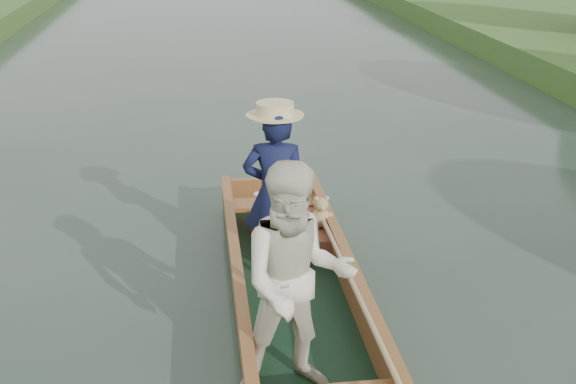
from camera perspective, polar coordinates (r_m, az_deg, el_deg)
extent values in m
plane|color=#283D30|center=(6.55, 0.67, -9.69)|extent=(120.00, 120.00, 0.00)
cube|color=black|center=(6.52, 0.67, -9.39)|extent=(1.10, 5.00, 0.08)
cube|color=brown|center=(6.38, -3.91, -8.13)|extent=(0.08, 5.00, 0.32)
cube|color=brown|center=(6.51, 5.17, -7.56)|extent=(0.08, 5.00, 0.32)
cube|color=brown|center=(8.64, -1.55, 0.12)|extent=(1.10, 0.08, 0.32)
cube|color=brown|center=(6.30, -3.95, -6.71)|extent=(0.10, 5.00, 0.04)
cube|color=brown|center=(6.42, 5.23, -6.15)|extent=(0.10, 5.00, 0.04)
cube|color=brown|center=(8.10, -1.16, -0.92)|extent=(0.94, 0.30, 0.05)
imported|color=#12163A|center=(6.69, -1.00, -0.20)|extent=(0.67, 0.50, 1.67)
cylinder|color=beige|center=(6.44, -1.04, 6.39)|extent=(0.52, 0.52, 0.12)
imported|color=silver|center=(5.09, 0.67, -7.07)|extent=(0.87, 0.69, 1.75)
cube|color=#B03D39|center=(7.61, 0.39, -3.35)|extent=(0.85, 0.90, 0.22)
sphere|color=tan|center=(7.47, 2.61, -2.03)|extent=(0.20, 0.20, 0.20)
sphere|color=tan|center=(7.40, 2.65, -1.00)|extent=(0.15, 0.15, 0.15)
sphere|color=tan|center=(7.37, 2.24, -0.55)|extent=(0.06, 0.06, 0.06)
sphere|color=tan|center=(7.39, 3.07, -0.51)|extent=(0.06, 0.06, 0.06)
sphere|color=tan|center=(7.35, 2.72, -1.28)|extent=(0.06, 0.06, 0.06)
sphere|color=tan|center=(7.43, 1.96, -1.91)|extent=(0.07, 0.07, 0.07)
sphere|color=tan|center=(7.45, 3.32, -1.84)|extent=(0.07, 0.07, 0.07)
sphere|color=tan|center=(7.47, 2.26, -2.74)|extent=(0.08, 0.08, 0.08)
sphere|color=tan|center=(7.49, 3.02, -2.69)|extent=(0.08, 0.08, 0.08)
cylinder|color=silver|center=(8.07, -2.43, -0.79)|extent=(0.07, 0.07, 0.01)
cylinder|color=silver|center=(8.06, -2.43, -0.52)|extent=(0.01, 0.01, 0.08)
ellipsoid|color=silver|center=(8.03, -2.44, -0.16)|extent=(0.09, 0.09, 0.05)
cylinder|color=tan|center=(6.17, 5.00, -6.95)|extent=(0.04, 3.86, 0.18)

